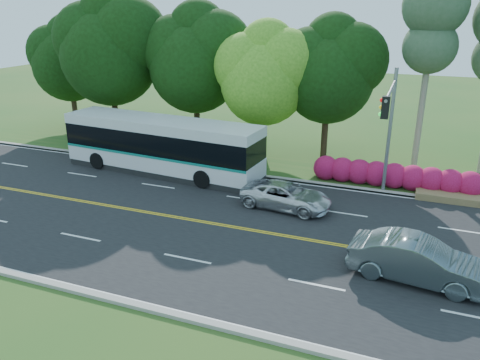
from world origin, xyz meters
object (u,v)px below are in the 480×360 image
(traffic_signal, at_px, (389,119))
(sedan, at_px, (418,261))
(suv, at_px, (286,196))
(transit_bus, at_px, (162,146))

(traffic_signal, distance_m, sedan, 8.37)
(sedan, bearing_deg, suv, 59.84)
(traffic_signal, distance_m, transit_bus, 13.79)
(traffic_signal, height_order, sedan, traffic_signal)
(traffic_signal, relative_size, suv, 1.48)
(traffic_signal, relative_size, transit_bus, 0.53)
(transit_bus, xyz_separation_m, suv, (8.89, -2.64, -1.04))
(transit_bus, height_order, suv, transit_bus)
(sedan, relative_size, suv, 1.09)
(transit_bus, distance_m, sedan, 17.26)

